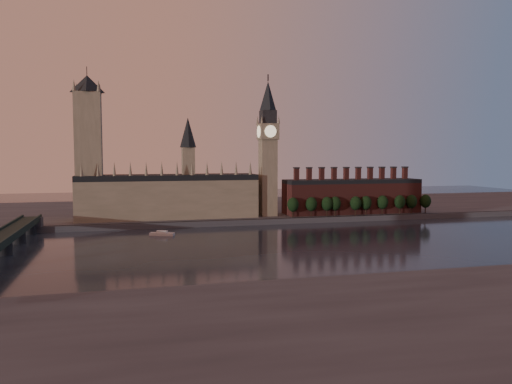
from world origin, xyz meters
TOP-DOWN VIEW (x-y plane):
  - ground at (0.00, 0.00)m, footprint 900.00×900.00m
  - north_bank at (0.00, 178.04)m, footprint 900.00×182.00m
  - palace_of_westminster at (-64.41, 114.91)m, footprint 130.00×30.30m
  - victoria_tower at (-120.00, 115.00)m, footprint 24.00×24.00m
  - big_ben at (10.00, 110.00)m, footprint 15.00×15.00m
  - chimney_block at (80.00, 110.00)m, footprint 110.00×25.00m
  - embankment_tree_0 at (25.27, 95.04)m, footprint 8.60×8.60m
  - embankment_tree_1 at (39.92, 95.33)m, footprint 8.60×8.60m
  - embankment_tree_2 at (52.49, 95.04)m, footprint 8.60×8.60m
  - embankment_tree_3 at (59.40, 95.47)m, footprint 8.60×8.60m
  - embankment_tree_4 at (75.40, 93.56)m, footprint 8.60×8.60m
  - embankment_tree_5 at (84.57, 94.43)m, footprint 8.60×8.60m
  - embankment_tree_6 at (99.30, 95.48)m, footprint 8.60×8.60m
  - embankment_tree_7 at (114.10, 94.92)m, footprint 8.60×8.60m
  - embankment_tree_8 at (124.45, 94.87)m, footprint 8.60×8.60m
  - embankment_tree_9 at (136.99, 94.83)m, footprint 8.60×8.60m
  - river_boat at (-73.45, 59.12)m, footprint 15.87×9.90m

SIDE VIEW (x-z plane):
  - ground at x=0.00m, z-range 0.00..0.00m
  - river_boat at x=-73.45m, z-range -0.36..2.71m
  - north_bank at x=0.00m, z-range 0.00..4.00m
  - embankment_tree_0 at x=25.27m, z-range 6.03..20.91m
  - embankment_tree_1 at x=39.92m, z-range 6.03..20.91m
  - embankment_tree_2 at x=52.49m, z-range 6.03..20.91m
  - embankment_tree_3 at x=59.40m, z-range 6.03..20.91m
  - embankment_tree_4 at x=75.40m, z-range 6.03..20.91m
  - embankment_tree_5 at x=84.57m, z-range 6.03..20.91m
  - embankment_tree_6 at x=99.30m, z-range 6.03..20.91m
  - embankment_tree_7 at x=114.10m, z-range 6.03..20.91m
  - embankment_tree_8 at x=124.45m, z-range 6.03..20.91m
  - embankment_tree_9 at x=136.99m, z-range 6.03..20.91m
  - chimney_block at x=80.00m, z-range -0.68..36.32m
  - palace_of_westminster at x=-64.41m, z-range -15.37..58.63m
  - big_ben at x=10.00m, z-range 3.33..110.33m
  - victoria_tower at x=-120.00m, z-range 5.09..113.09m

